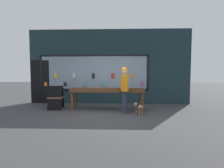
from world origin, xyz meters
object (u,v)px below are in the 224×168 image
(person_browsing, at_px, (124,86))
(sandwich_board_sign, at_px, (56,97))
(display_table_main, at_px, (107,92))
(small_dog, at_px, (139,107))

(person_browsing, bearing_deg, sandwich_board_sign, 70.98)
(person_browsing, xyz_separation_m, sandwich_board_sign, (-2.82, 0.60, -0.53))
(sandwich_board_sign, bearing_deg, person_browsing, -19.30)
(sandwich_board_sign, bearing_deg, display_table_main, -8.59)
(display_table_main, height_order, person_browsing, person_browsing)
(person_browsing, distance_m, sandwich_board_sign, 2.93)
(display_table_main, xyz_separation_m, small_dog, (1.19, -0.74, -0.43))
(display_table_main, distance_m, person_browsing, 0.93)
(person_browsing, bearing_deg, display_table_main, 43.94)
(display_table_main, height_order, small_dog, display_table_main)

